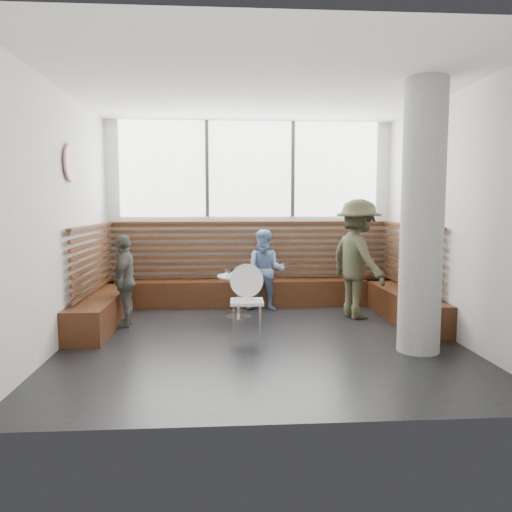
{
  "coord_description": "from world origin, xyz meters",
  "views": [
    {
      "loc": [
        -0.51,
        -6.32,
        1.76
      ],
      "look_at": [
        0.0,
        1.0,
        1.0
      ],
      "focal_mm": 35.0,
      "sensor_mm": 36.0,
      "label": 1
    }
  ],
  "objects": [
    {
      "name": "glass_mid",
      "position": [
        -0.24,
        1.32,
        0.72
      ],
      "size": [
        0.07,
        0.07,
        0.11
      ],
      "primitive_type": "cylinder",
      "color": "white",
      "rests_on": "cafe_table"
    },
    {
      "name": "plate_near",
      "position": [
        -0.33,
        1.41,
        0.67
      ],
      "size": [
        0.19,
        0.19,
        0.01
      ],
      "primitive_type": "cylinder",
      "color": "white",
      "rests_on": "cafe_table"
    },
    {
      "name": "glass_left",
      "position": [
        -0.42,
        1.24,
        0.72
      ],
      "size": [
        0.07,
        0.07,
        0.11
      ],
      "primitive_type": "cylinder",
      "color": "white",
      "rests_on": "cafe_table"
    },
    {
      "name": "adult_man",
      "position": [
        1.59,
        1.22,
        0.92
      ],
      "size": [
        1.05,
        1.35,
        1.84
      ],
      "primitive_type": "imported",
      "rotation": [
        0.0,
        0.0,
        1.92
      ],
      "color": "#3E3E29",
      "rests_on": "ground"
    },
    {
      "name": "glass_right",
      "position": [
        -0.03,
        1.3,
        0.72
      ],
      "size": [
        0.07,
        0.07,
        0.12
      ],
      "primitive_type": "cylinder",
      "color": "white",
      "rests_on": "cafe_table"
    },
    {
      "name": "child_left",
      "position": [
        -1.91,
        0.93,
        0.66
      ],
      "size": [
        0.33,
        0.78,
        1.33
      ],
      "primitive_type": "imported",
      "rotation": [
        0.0,
        0.0,
        -1.56
      ],
      "color": "#5A5851",
      "rests_on": "ground"
    },
    {
      "name": "concrete_column",
      "position": [
        1.85,
        -0.6,
        1.6
      ],
      "size": [
        0.5,
        0.5,
        3.2
      ],
      "primitive_type": "cylinder",
      "color": "gray",
      "rests_on": "ground"
    },
    {
      "name": "cafe_chair",
      "position": [
        -0.18,
        0.29,
        0.56
      ],
      "size": [
        0.46,
        0.45,
        0.95
      ],
      "rotation": [
        0.0,
        0.0,
        -0.03
      ],
      "color": "white",
      "rests_on": "ground"
    },
    {
      "name": "room",
      "position": [
        0.0,
        0.0,
        1.6
      ],
      "size": [
        5.0,
        5.0,
        3.2
      ],
      "color": "silver",
      "rests_on": "ground"
    },
    {
      "name": "cafe_table",
      "position": [
        -0.25,
        1.32,
        0.48
      ],
      "size": [
        0.65,
        0.65,
        0.67
      ],
      "color": "silver",
      "rests_on": "ground"
    },
    {
      "name": "wall_art",
      "position": [
        -2.46,
        0.4,
        2.3
      ],
      "size": [
        0.03,
        0.5,
        0.5
      ],
      "primitive_type": "cylinder",
      "rotation": [
        0.0,
        1.57,
        0.0
      ],
      "color": "white",
      "rests_on": "room"
    },
    {
      "name": "menu_card",
      "position": [
        -0.15,
        1.19,
        0.67
      ],
      "size": [
        0.21,
        0.17,
        0.0
      ],
      "primitive_type": "cube",
      "rotation": [
        0.0,
        0.0,
        -0.21
      ],
      "color": "#A5C64C",
      "rests_on": "cafe_table"
    },
    {
      "name": "plate_far",
      "position": [
        -0.13,
        1.45,
        0.67
      ],
      "size": [
        0.18,
        0.18,
        0.01
      ],
      "primitive_type": "cylinder",
      "color": "white",
      "rests_on": "cafe_table"
    },
    {
      "name": "booth",
      "position": [
        0.0,
        1.77,
        0.41
      ],
      "size": [
        5.0,
        2.5,
        1.44
      ],
      "color": "#391E0E",
      "rests_on": "ground"
    },
    {
      "name": "child_back",
      "position": [
        0.22,
        1.83,
        0.67
      ],
      "size": [
        0.74,
        0.62,
        1.35
      ],
      "primitive_type": "imported",
      "rotation": [
        0.0,
        0.0,
        -0.19
      ],
      "color": "#6D8DBD",
      "rests_on": "ground"
    }
  ]
}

